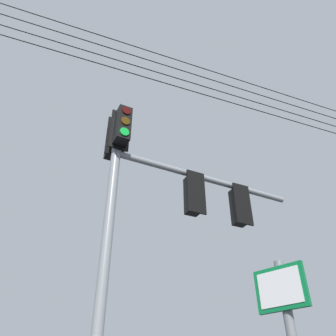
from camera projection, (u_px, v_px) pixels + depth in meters
signal_mast_assembly at (154, 201)px, 7.32m from camera, size 4.67×1.79×7.15m
overhead_wire_span at (162, 69)px, 9.64m from camera, size 22.07×4.53×1.65m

